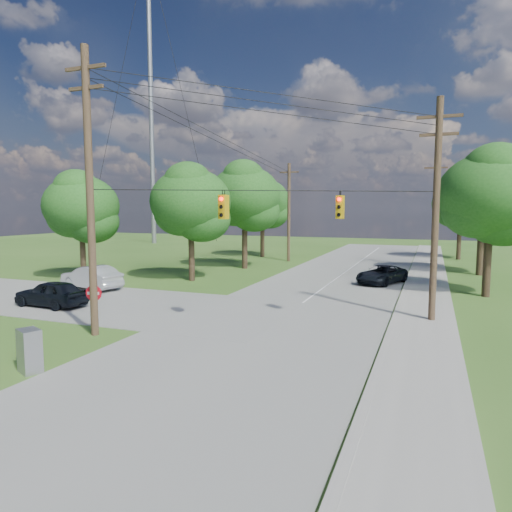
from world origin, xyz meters
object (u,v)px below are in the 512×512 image
at_px(pole_ne, 436,207).
at_px(pole_sw, 90,189).
at_px(car_main_north, 382,274).
at_px(control_cabinet, 30,351).
at_px(do_not_enter_sign, 94,298).
at_px(pole_north_e, 434,212).
at_px(car_cross_dark, 51,293).
at_px(car_cross_silver, 91,277).
at_px(pole_north_w, 289,211).

bearing_deg(pole_ne, pole_sw, -150.62).
distance_m(car_main_north, control_cabinet, 24.39).
height_order(control_cabinet, do_not_enter_sign, do_not_enter_sign).
relative_size(pole_north_e, car_cross_dark, 2.32).
bearing_deg(pole_north_e, car_cross_silver, -135.93).
bearing_deg(pole_north_w, pole_sw, -89.23).
relative_size(car_cross_dark, control_cabinet, 2.97).
xyz_separation_m(pole_sw, car_cross_dark, (-6.10, 3.65, -5.46)).
relative_size(pole_ne, pole_north_e, 1.05).
xyz_separation_m(car_cross_silver, car_main_north, (17.98, 9.37, -0.14)).
bearing_deg(car_main_north, pole_north_e, 94.68).
xyz_separation_m(pole_sw, car_cross_silver, (-7.88, 8.90, -5.40)).
bearing_deg(pole_north_e, pole_ne, -90.00).
bearing_deg(pole_north_e, do_not_enter_sign, -114.96).
bearing_deg(car_cross_silver, car_main_north, 131.51).
bearing_deg(pole_sw, car_cross_silver, 131.53).
bearing_deg(pole_sw, do_not_enter_sign, 130.39).
height_order(pole_north_e, do_not_enter_sign, pole_north_e).
height_order(pole_north_w, car_cross_silver, pole_north_w).
xyz_separation_m(pole_sw, pole_north_w, (-0.40, 29.60, -1.10)).
bearing_deg(pole_ne, pole_north_w, 122.29).
height_order(pole_sw, pole_ne, pole_sw).
xyz_separation_m(pole_north_w, control_cabinet, (1.50, -34.00, -4.40)).
bearing_deg(do_not_enter_sign, pole_sw, -66.05).
distance_m(car_cross_dark, car_main_north, 21.83).
bearing_deg(pole_north_e, pole_north_w, 180.00).
relative_size(pole_ne, control_cabinet, 7.23).
height_order(pole_north_e, pole_north_w, same).
bearing_deg(do_not_enter_sign, pole_north_w, 73.99).
distance_m(pole_sw, pole_north_e, 32.55).
xyz_separation_m(pole_north_e, car_cross_silver, (-21.38, -20.70, -4.31)).
xyz_separation_m(pole_ne, pole_north_w, (-13.90, 22.00, -0.34)).
bearing_deg(pole_ne, car_cross_dark, -168.59).
distance_m(pole_ne, car_main_north, 12.18).
height_order(car_cross_dark, car_main_north, car_cross_dark).
bearing_deg(pole_north_e, control_cabinet, -110.04).
distance_m(pole_sw, car_cross_silver, 13.06).
bearing_deg(pole_north_w, car_cross_dark, -102.39).
distance_m(pole_ne, pole_north_e, 22.00).
relative_size(pole_sw, do_not_enter_sign, 5.65).
relative_size(car_main_north, control_cabinet, 3.22).
bearing_deg(do_not_enter_sign, car_cross_dark, 133.43).
bearing_deg(control_cabinet, pole_ne, 68.03).
xyz_separation_m(pole_ne, car_cross_silver, (-21.38, 1.30, -4.64)).
bearing_deg(pole_ne, car_cross_silver, 176.52).
distance_m(pole_north_e, car_cross_silver, 30.07).
height_order(pole_north_w, car_main_north, pole_north_w).
xyz_separation_m(car_main_north, do_not_enter_sign, (-10.28, -18.06, 0.89)).
relative_size(pole_north_w, do_not_enter_sign, 4.71).
relative_size(pole_sw, car_main_north, 2.57).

